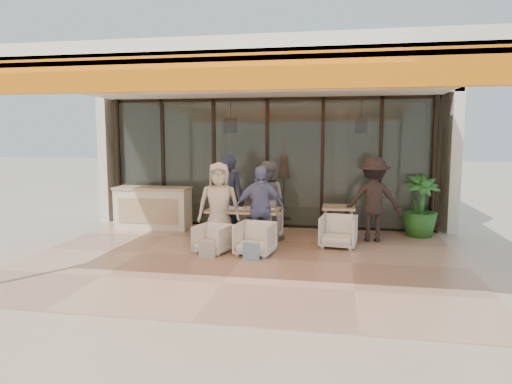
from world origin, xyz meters
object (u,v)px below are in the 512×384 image
diner_grey (267,200)px  side_table (339,211)px  chair_far_left (235,219)px  host_counter (153,208)px  chair_near_right (255,237)px  standing_woman (373,200)px  diner_periwinkle (260,208)px  side_chair (338,230)px  diner_navy (229,197)px  dining_table (244,211)px  diner_cream (219,205)px  chair_near_left (213,238)px  chair_far_right (270,221)px  potted_palm (421,206)px

diner_grey → side_table: (1.57, 0.24, -0.23)m
chair_far_left → host_counter: bearing=-10.4°
chair_near_right → side_table: size_ratio=0.95×
standing_woman → diner_periwinkle: bearing=22.7°
side_chair → standing_woman: (0.73, 0.66, 0.55)m
diner_navy → side_chair: 2.52m
diner_navy → diner_grey: size_ratio=1.07×
side_chair → host_counter: bearing=173.1°
chair_far_left → side_chair: size_ratio=0.88×
chair_far_left → chair_near_right: bearing=106.2°
host_counter → dining_table: bearing=-22.8°
diner_navy → side_table: bearing=-164.4°
diner_cream → side_table: bearing=15.1°
chair_near_left → diner_grey: (0.84, 1.40, 0.56)m
chair_far_right → potted_palm: potted_palm is taller
chair_far_left → side_chair: bearing=149.6°
chair_far_left → diner_cream: size_ratio=0.37×
diner_cream → standing_woman: (3.13, 1.05, 0.04)m
dining_table → standing_woman: 2.79m
dining_table → side_table: size_ratio=2.01×
side_table → side_chair: bearing=-90.0°
diner_grey → diner_periwinkle: diner_grey is taller
host_counter → side_table: bearing=-4.6°
chair_far_right → diner_cream: (-0.84, -1.40, 0.56)m
dining_table → chair_near_right: bearing=-66.0°
diner_periwinkle → standing_woman: 2.52m
diner_navy → standing_woman: 3.14m
diner_periwinkle → standing_woman: (2.29, 1.05, 0.08)m
dining_table → side_table: bearing=19.0°
dining_table → diner_periwinkle: bearing=-47.0°
diner_periwinkle → chair_far_left: bearing=104.2°
chair_near_left → chair_near_right: (0.84, 0.00, 0.04)m
dining_table → diner_navy: size_ratio=0.81×
chair_far_left → chair_near_left: chair_far_left is taller
side_table → chair_far_right: bearing=170.7°
chair_far_left → diner_cream: (0.00, -1.40, 0.55)m
diner_periwinkle → potted_palm: bearing=10.1°
chair_near_left → chair_near_right: chair_near_right is taller
chair_far_left → standing_woman: 3.21m
potted_palm → standing_woman: bearing=-148.7°
side_chair → standing_woman: standing_woman is taller
potted_palm → chair_far_left: bearing=-175.8°
diner_navy → standing_woman: (3.13, 0.15, -0.01)m
chair_near_right → side_chair: bearing=38.5°
chair_near_left → diner_periwinkle: size_ratio=0.37×
diner_navy → standing_woman: diner_navy is taller
chair_far_right → host_counter: bearing=-9.0°
diner_periwinkle → potted_palm: 3.79m
chair_far_left → potted_palm: potted_palm is taller
standing_woman → diner_navy: bearing=0.8°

